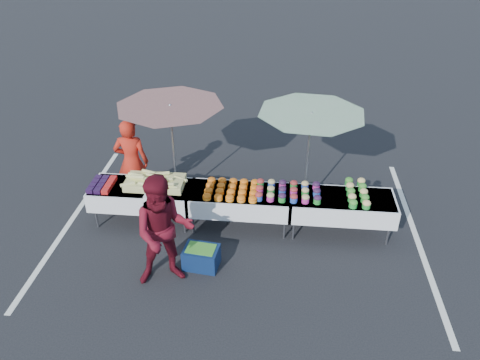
# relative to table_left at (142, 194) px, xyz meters

# --- Properties ---
(ground) EXTENTS (80.00, 80.00, 0.00)m
(ground) POSITION_rel_table_left_xyz_m (1.80, 0.00, -0.58)
(ground) COLOR black
(stripe_left) EXTENTS (0.10, 5.00, 0.00)m
(stripe_left) POSITION_rel_table_left_xyz_m (-1.40, 0.00, -0.58)
(stripe_left) COLOR silver
(stripe_left) RESTS_ON ground
(stripe_right) EXTENTS (0.10, 5.00, 0.00)m
(stripe_right) POSITION_rel_table_left_xyz_m (5.00, 0.00, -0.58)
(stripe_right) COLOR silver
(stripe_right) RESTS_ON ground
(table_left) EXTENTS (1.86, 0.81, 0.75)m
(table_left) POSITION_rel_table_left_xyz_m (0.00, 0.00, 0.00)
(table_left) COLOR white
(table_left) RESTS_ON ground
(table_center) EXTENTS (1.86, 0.81, 0.75)m
(table_center) POSITION_rel_table_left_xyz_m (1.80, 0.00, 0.00)
(table_center) COLOR white
(table_center) RESTS_ON ground
(table_right) EXTENTS (1.86, 0.81, 0.75)m
(table_right) POSITION_rel_table_left_xyz_m (3.60, 0.00, 0.00)
(table_right) COLOR white
(table_right) RESTS_ON ground
(berry_punnets) EXTENTS (0.40, 0.54, 0.08)m
(berry_punnets) POSITION_rel_table_left_xyz_m (-0.71, -0.06, 0.21)
(berry_punnets) COLOR black
(berry_punnets) RESTS_ON table_left
(corn_pile) EXTENTS (1.16, 0.57, 0.26)m
(corn_pile) POSITION_rel_table_left_xyz_m (0.24, 0.04, 0.26)
(corn_pile) COLOR #A8B05A
(corn_pile) RESTS_ON table_left
(plastic_bags) EXTENTS (0.30, 0.25, 0.05)m
(plastic_bags) POSITION_rel_table_left_xyz_m (0.30, -0.30, 0.19)
(plastic_bags) COLOR white
(plastic_bags) RESTS_ON table_left
(carrot_bowls) EXTENTS (0.95, 0.69, 0.11)m
(carrot_bowls) POSITION_rel_table_left_xyz_m (1.65, -0.01, 0.22)
(carrot_bowls) COLOR orange
(carrot_bowls) RESTS_ON table_center
(potato_cups) EXTENTS (1.14, 0.58, 0.16)m
(potato_cups) POSITION_rel_table_left_xyz_m (2.65, 0.00, 0.25)
(potato_cups) COLOR #264BB3
(potato_cups) RESTS_ON table_right
(bean_baskets) EXTENTS (0.36, 0.86, 0.15)m
(bean_baskets) POSITION_rel_table_left_xyz_m (3.86, 0.08, 0.24)
(bean_baskets) COLOR #228B2E
(bean_baskets) RESTS_ON table_right
(vendor) EXTENTS (0.68, 0.47, 1.78)m
(vendor) POSITION_rel_table_left_xyz_m (-0.35, 0.63, 0.30)
(vendor) COLOR red
(vendor) RESTS_ON ground
(customer) EXTENTS (1.08, 0.94, 1.90)m
(customer) POSITION_rel_table_left_xyz_m (0.80, -1.50, 0.37)
(customer) COLOR #5B0D19
(customer) RESTS_ON ground
(umbrella_left) EXTENTS (2.05, 2.05, 2.04)m
(umbrella_left) POSITION_rel_table_left_xyz_m (0.44, 0.80, 1.27)
(umbrella_left) COLOR black
(umbrella_left) RESTS_ON ground
(umbrella_right) EXTENTS (2.43, 2.43, 2.00)m
(umbrella_right) POSITION_rel_table_left_xyz_m (2.99, 0.80, 1.23)
(umbrella_right) COLOR black
(umbrella_right) RESTS_ON ground
(storage_bin) EXTENTS (0.61, 0.47, 0.37)m
(storage_bin) POSITION_rel_table_left_xyz_m (1.27, -1.15, -0.39)
(storage_bin) COLOR #0E2148
(storage_bin) RESTS_ON ground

